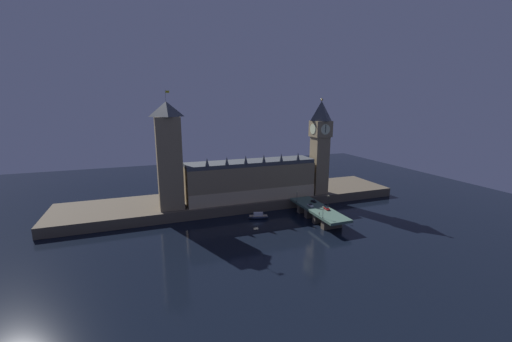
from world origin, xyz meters
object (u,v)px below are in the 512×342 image
(clock_tower, at_px, (320,144))
(street_lamp_far, at_px, (297,195))
(car_northbound_lead, at_px, (310,205))
(car_southbound_lead, at_px, (327,209))
(street_lamp_near, at_px, (323,211))
(pedestrian_near_rail, at_px, (319,213))
(boat_upstream, at_px, (258,216))
(car_southbound_trail, at_px, (314,201))
(victoria_tower, at_px, (169,156))
(pedestrian_mid_walk, at_px, (325,204))
(street_lamp_mid, at_px, (328,199))

(clock_tower, bearing_deg, street_lamp_far, -146.22)
(car_northbound_lead, distance_m, car_southbound_lead, 10.02)
(car_northbound_lead, distance_m, street_lamp_near, 19.38)
(pedestrian_near_rail, height_order, boat_upstream, pedestrian_near_rail)
(car_northbound_lead, xyz_separation_m, car_southbound_trail, (5.91, 6.52, -0.10))
(car_southbound_lead, bearing_deg, street_lamp_near, -130.89)
(car_southbound_trail, relative_size, boat_upstream, 0.32)
(victoria_tower, distance_m, street_lamp_near, 90.62)
(car_southbound_trail, distance_m, pedestrian_mid_walk, 8.26)
(victoria_tower, height_order, street_lamp_near, victoria_tower)
(clock_tower, height_order, car_southbound_trail, clock_tower)
(pedestrian_mid_walk, relative_size, boat_upstream, 0.15)
(street_lamp_far, height_order, boat_upstream, street_lamp_far)
(car_northbound_lead, xyz_separation_m, pedestrian_near_rail, (-2.96, -14.51, 0.25))
(victoria_tower, distance_m, car_southbound_lead, 94.43)
(victoria_tower, xyz_separation_m, street_lamp_near, (72.49, -47.99, -25.59))
(boat_upstream, bearing_deg, pedestrian_mid_walk, -14.88)
(street_lamp_far, bearing_deg, car_southbound_trail, -23.99)
(car_northbound_lead, distance_m, pedestrian_near_rail, 14.81)
(victoria_tower, bearing_deg, street_lamp_near, -33.51)
(car_northbound_lead, relative_size, car_southbound_trail, 0.96)
(victoria_tower, height_order, pedestrian_near_rail, victoria_tower)
(car_southbound_lead, height_order, car_southbound_trail, car_southbound_lead)
(street_lamp_mid, bearing_deg, pedestrian_mid_walk, 97.86)
(car_southbound_trail, bearing_deg, boat_upstream, 176.08)
(victoria_tower, bearing_deg, street_lamp_mid, -21.35)
(pedestrian_near_rail, bearing_deg, pedestrian_mid_walk, 48.44)
(clock_tower, bearing_deg, victoria_tower, 178.87)
(boat_upstream, bearing_deg, pedestrian_near_rail, -41.82)
(pedestrian_mid_walk, bearing_deg, street_lamp_far, 135.95)
(victoria_tower, relative_size, car_southbound_lead, 17.28)
(car_northbound_lead, distance_m, street_lamp_far, 11.72)
(clock_tower, height_order, street_lamp_far, clock_tower)
(clock_tower, relative_size, victoria_tower, 0.94)
(pedestrian_mid_walk, height_order, street_lamp_mid, street_lamp_mid)
(pedestrian_near_rail, bearing_deg, car_southbound_trail, 67.14)
(clock_tower, distance_m, car_northbound_lead, 46.96)
(car_northbound_lead, relative_size, pedestrian_near_rail, 2.11)
(street_lamp_near, relative_size, street_lamp_far, 0.96)
(car_southbound_trail, relative_size, pedestrian_mid_walk, 2.15)
(victoria_tower, relative_size, car_southbound_trail, 16.70)
(car_southbound_lead, bearing_deg, pedestrian_mid_walk, 66.85)
(pedestrian_mid_walk, xyz_separation_m, street_lamp_near, (-12.22, -17.62, 3.09))
(car_southbound_lead, distance_m, car_southbound_trail, 14.61)
(pedestrian_near_rail, xyz_separation_m, street_lamp_far, (-0.40, 25.16, 3.30))
(street_lamp_near, distance_m, street_lamp_far, 29.44)
(car_northbound_lead, xyz_separation_m, street_lamp_near, (-3.36, -18.79, 3.36))
(clock_tower, xyz_separation_m, street_lamp_near, (-24.87, -46.08, -28.23))
(pedestrian_mid_walk, relative_size, street_lamp_far, 0.27)
(car_southbound_lead, relative_size, boat_upstream, 0.31)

